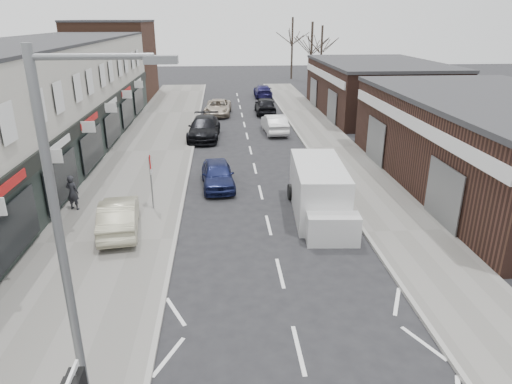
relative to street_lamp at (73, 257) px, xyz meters
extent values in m
cube|color=slate|center=(-2.22, 22.80, -4.56)|extent=(5.50, 64.00, 0.12)
cube|color=slate|center=(10.28, 22.80, -4.56)|extent=(3.50, 64.00, 0.12)
cube|color=#BBB5AA|center=(-8.97, 20.30, -1.07)|extent=(8.00, 41.00, 7.10)
cube|color=#45291D|center=(-8.97, 45.80, -0.62)|extent=(8.00, 10.00, 8.00)
cube|color=#341E17|center=(17.03, 14.80, -2.37)|extent=(10.00, 18.00, 4.50)
cube|color=#341E17|center=(17.03, 34.80, -2.37)|extent=(10.00, 16.00, 4.50)
cylinder|color=slate|center=(-0.17, 0.00, -0.50)|extent=(0.16, 0.16, 8.00)
cylinder|color=slate|center=(0.73, 0.00, 3.30)|extent=(1.80, 0.10, 0.10)
cube|color=slate|center=(1.73, 0.00, 3.25)|extent=(0.50, 0.22, 0.12)
cylinder|color=slate|center=(-0.67, 12.80, -3.25)|extent=(0.07, 0.07, 2.50)
cube|color=white|center=(-0.62, 12.80, -2.65)|extent=(0.04, 0.45, 0.25)
cube|color=silver|center=(6.89, 11.93, -3.44)|extent=(2.49, 5.29, 2.35)
cube|color=silver|center=(6.89, 8.90, -4.01)|extent=(2.13, 1.04, 1.24)
cylinder|color=black|center=(5.93, 10.13, -4.23)|extent=(0.25, 0.78, 0.78)
cylinder|color=black|center=(7.85, 10.13, -4.23)|extent=(0.25, 0.78, 0.78)
cylinder|color=black|center=(5.93, 13.74, -4.23)|extent=(0.25, 0.78, 0.78)
cylinder|color=black|center=(7.85, 13.74, -4.23)|extent=(0.25, 0.78, 0.78)
imported|color=#A29E82|center=(-1.73, 10.46, -3.81)|extent=(2.02, 4.34, 1.38)
imported|color=black|center=(-4.31, 12.99, -3.68)|extent=(0.69, 0.56, 1.64)
imported|color=#161C45|center=(2.33, 15.78, -3.93)|extent=(1.93, 4.18, 1.39)
imported|color=black|center=(1.31, 26.29, -3.83)|extent=(2.51, 5.57, 1.58)
imported|color=tan|center=(2.33, 35.06, -3.93)|extent=(2.63, 5.09, 1.37)
imported|color=silver|center=(6.73, 27.63, -3.89)|extent=(1.77, 4.49, 1.45)
imported|color=black|center=(6.73, 35.24, -3.85)|extent=(1.86, 4.53, 1.54)
imported|color=#191645|center=(7.37, 44.78, -3.93)|extent=(1.99, 4.75, 1.37)
camera|label=1|loc=(2.60, -7.12, 3.84)|focal=32.00mm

